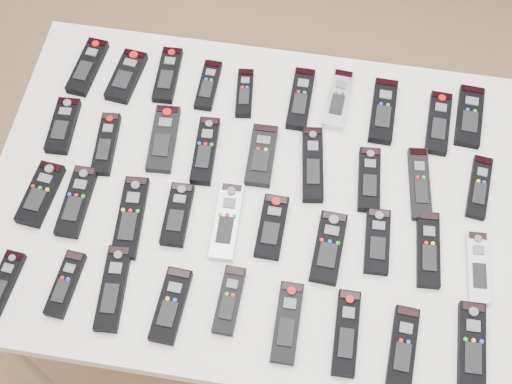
# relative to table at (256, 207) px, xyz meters

# --- Properties ---
(ground) EXTENTS (4.00, 4.00, 0.00)m
(ground) POSITION_rel_table_xyz_m (0.06, 0.13, -0.72)
(ground) COLOR #9C6C4F
(ground) RESTS_ON ground
(table) EXTENTS (1.25, 0.88, 0.78)m
(table) POSITION_rel_table_xyz_m (0.00, 0.00, 0.00)
(table) COLOR white
(table) RESTS_ON ground
(remote_0) EXTENTS (0.07, 0.18, 0.02)m
(remote_0) POSITION_rel_table_xyz_m (-0.49, 0.30, 0.07)
(remote_0) COLOR black
(remote_0) RESTS_ON table
(remote_1) EXTENTS (0.08, 0.16, 0.02)m
(remote_1) POSITION_rel_table_xyz_m (-0.38, 0.28, 0.07)
(remote_1) COLOR black
(remote_1) RESTS_ON table
(remote_2) EXTENTS (0.06, 0.17, 0.02)m
(remote_2) POSITION_rel_table_xyz_m (-0.28, 0.30, 0.07)
(remote_2) COLOR black
(remote_2) RESTS_ON table
(remote_3) EXTENTS (0.05, 0.15, 0.02)m
(remote_3) POSITION_rel_table_xyz_m (-0.17, 0.29, 0.07)
(remote_3) COLOR black
(remote_3) RESTS_ON table
(remote_4) EXTENTS (0.05, 0.14, 0.02)m
(remote_4) POSITION_rel_table_xyz_m (-0.07, 0.28, 0.07)
(remote_4) COLOR black
(remote_4) RESTS_ON table
(remote_5) EXTENTS (0.05, 0.18, 0.02)m
(remote_5) POSITION_rel_table_xyz_m (0.07, 0.28, 0.07)
(remote_5) COLOR black
(remote_5) RESTS_ON table
(remote_6) EXTENTS (0.06, 0.18, 0.02)m
(remote_6) POSITION_rel_table_xyz_m (0.16, 0.30, 0.07)
(remote_6) COLOR #B7B7BC
(remote_6) RESTS_ON table
(remote_7) EXTENTS (0.06, 0.18, 0.02)m
(remote_7) POSITION_rel_table_xyz_m (0.27, 0.28, 0.07)
(remote_7) COLOR black
(remote_7) RESTS_ON table
(remote_8) EXTENTS (0.06, 0.18, 0.02)m
(remote_8) POSITION_rel_table_xyz_m (0.41, 0.27, 0.07)
(remote_8) COLOR black
(remote_8) RESTS_ON table
(remote_9) EXTENTS (0.07, 0.18, 0.02)m
(remote_9) POSITION_rel_table_xyz_m (0.49, 0.30, 0.07)
(remote_9) COLOR black
(remote_9) RESTS_ON table
(remote_10) EXTENTS (0.06, 0.16, 0.02)m
(remote_10) POSITION_rel_table_xyz_m (-0.50, 0.11, 0.07)
(remote_10) COLOR black
(remote_10) RESTS_ON table
(remote_11) EXTENTS (0.06, 0.17, 0.02)m
(remote_11) POSITION_rel_table_xyz_m (-0.38, 0.08, 0.07)
(remote_11) COLOR black
(remote_11) RESTS_ON table
(remote_12) EXTENTS (0.07, 0.19, 0.02)m
(remote_12) POSITION_rel_table_xyz_m (-0.25, 0.11, 0.07)
(remote_12) COLOR black
(remote_12) RESTS_ON table
(remote_13) EXTENTS (0.06, 0.18, 0.02)m
(remote_13) POSITION_rel_table_xyz_m (-0.14, 0.10, 0.07)
(remote_13) COLOR black
(remote_13) RESTS_ON table
(remote_14) EXTENTS (0.06, 0.16, 0.02)m
(remote_14) POSITION_rel_table_xyz_m (-0.00, 0.11, 0.07)
(remote_14) COLOR black
(remote_14) RESTS_ON table
(remote_15) EXTENTS (0.07, 0.20, 0.02)m
(remote_15) POSITION_rel_table_xyz_m (0.12, 0.10, 0.07)
(remote_15) COLOR black
(remote_15) RESTS_ON table
(remote_16) EXTENTS (0.06, 0.17, 0.02)m
(remote_16) POSITION_rel_table_xyz_m (0.26, 0.08, 0.07)
(remote_16) COLOR black
(remote_16) RESTS_ON table
(remote_17) EXTENTS (0.07, 0.19, 0.02)m
(remote_17) POSITION_rel_table_xyz_m (0.37, 0.09, 0.07)
(remote_17) COLOR black
(remote_17) RESTS_ON table
(remote_18) EXTENTS (0.06, 0.17, 0.02)m
(remote_18) POSITION_rel_table_xyz_m (0.51, 0.10, 0.07)
(remote_18) COLOR black
(remote_18) RESTS_ON table
(remote_19) EXTENTS (0.07, 0.17, 0.02)m
(remote_19) POSITION_rel_table_xyz_m (-0.49, -0.08, 0.07)
(remote_19) COLOR black
(remote_19) RESTS_ON table
(remote_20) EXTENTS (0.06, 0.18, 0.02)m
(remote_20) POSITION_rel_table_xyz_m (-0.41, -0.09, 0.07)
(remote_20) COLOR black
(remote_20) RESTS_ON table
(remote_21) EXTENTS (0.07, 0.21, 0.02)m
(remote_21) POSITION_rel_table_xyz_m (-0.27, -0.11, 0.07)
(remote_21) COLOR black
(remote_21) RESTS_ON table
(remote_22) EXTENTS (0.06, 0.16, 0.02)m
(remote_22) POSITION_rel_table_xyz_m (-0.17, -0.08, 0.07)
(remote_22) COLOR black
(remote_22) RESTS_ON table
(remote_23) EXTENTS (0.06, 0.19, 0.02)m
(remote_23) POSITION_rel_table_xyz_m (-0.05, -0.08, 0.07)
(remote_23) COLOR #B7B7BC
(remote_23) RESTS_ON table
(remote_24) EXTENTS (0.06, 0.16, 0.02)m
(remote_24) POSITION_rel_table_xyz_m (0.05, -0.08, 0.07)
(remote_24) COLOR black
(remote_24) RESTS_ON table
(remote_25) EXTENTS (0.07, 0.17, 0.02)m
(remote_25) POSITION_rel_table_xyz_m (0.18, -0.11, 0.07)
(remote_25) COLOR black
(remote_25) RESTS_ON table
(remote_26) EXTENTS (0.06, 0.16, 0.02)m
(remote_26) POSITION_rel_table_xyz_m (0.29, -0.08, 0.07)
(remote_26) COLOR black
(remote_26) RESTS_ON table
(remote_27) EXTENTS (0.06, 0.18, 0.02)m
(remote_27) POSITION_rel_table_xyz_m (0.40, -0.08, 0.07)
(remote_27) COLOR black
(remote_27) RESTS_ON table
(remote_28) EXTENTS (0.06, 0.17, 0.02)m
(remote_28) POSITION_rel_table_xyz_m (0.51, -0.10, 0.07)
(remote_28) COLOR silver
(remote_28) RESTS_ON table
(remote_29) EXTENTS (0.06, 0.16, 0.02)m
(remote_29) POSITION_rel_table_xyz_m (-0.51, -0.31, 0.07)
(remote_29) COLOR black
(remote_29) RESTS_ON table
(remote_30) EXTENTS (0.05, 0.15, 0.02)m
(remote_30) POSITION_rel_table_xyz_m (-0.37, -0.29, 0.07)
(remote_30) COLOR black
(remote_30) RESTS_ON table
(remote_31) EXTENTS (0.07, 0.20, 0.02)m
(remote_31) POSITION_rel_table_xyz_m (-0.27, -0.28, 0.07)
(remote_31) COLOR black
(remote_31) RESTS_ON table
(remote_32) EXTENTS (0.06, 0.17, 0.02)m
(remote_32) POSITION_rel_table_xyz_m (-0.14, -0.30, 0.07)
(remote_32) COLOR black
(remote_32) RESTS_ON table
(remote_33) EXTENTS (0.05, 0.15, 0.02)m
(remote_33) POSITION_rel_table_xyz_m (-0.02, -0.27, 0.07)
(remote_33) COLOR black
(remote_33) RESTS_ON table
(remote_34) EXTENTS (0.05, 0.18, 0.02)m
(remote_34) POSITION_rel_table_xyz_m (0.11, -0.29, 0.07)
(remote_34) COLOR black
(remote_34) RESTS_ON table
(remote_35) EXTENTS (0.05, 0.18, 0.02)m
(remote_35) POSITION_rel_table_xyz_m (0.24, -0.30, 0.07)
(remote_35) COLOR black
(remote_35) RESTS_ON table
(remote_36) EXTENTS (0.06, 0.18, 0.02)m
(remote_36) POSITION_rel_table_xyz_m (0.36, -0.31, 0.07)
(remote_36) COLOR black
(remote_36) RESTS_ON table
(remote_37) EXTENTS (0.06, 0.19, 0.02)m
(remote_37) POSITION_rel_table_xyz_m (0.50, -0.29, 0.07)
(remote_37) COLOR black
(remote_37) RESTS_ON table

